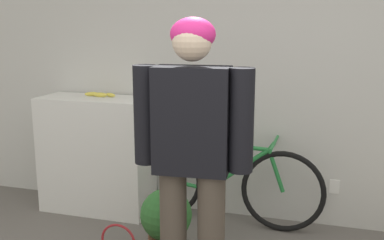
{
  "coord_description": "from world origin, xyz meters",
  "views": [
    {
      "loc": [
        0.41,
        -1.43,
        1.69
      ],
      "look_at": [
        -0.31,
        1.0,
        1.14
      ],
      "focal_mm": 42.0,
      "sensor_mm": 36.0,
      "label": 1
    }
  ],
  "objects_px": {
    "banana": "(100,94)",
    "potted_plant": "(166,220)",
    "person": "(192,144)",
    "bicycle": "(221,182)"
  },
  "relations": [
    {
      "from": "person",
      "to": "potted_plant",
      "type": "distance_m",
      "value": 0.91
    },
    {
      "from": "bicycle",
      "to": "banana",
      "type": "relative_size",
      "value": 5.46
    },
    {
      "from": "person",
      "to": "banana",
      "type": "height_order",
      "value": "person"
    },
    {
      "from": "person",
      "to": "potted_plant",
      "type": "xyz_separation_m",
      "value": [
        -0.33,
        0.45,
        -0.72
      ]
    },
    {
      "from": "bicycle",
      "to": "banana",
      "type": "bearing_deg",
      "value": 179.07
    },
    {
      "from": "potted_plant",
      "to": "bicycle",
      "type": "bearing_deg",
      "value": 68.57
    },
    {
      "from": "person",
      "to": "banana",
      "type": "bearing_deg",
      "value": 131.87
    },
    {
      "from": "banana",
      "to": "potted_plant",
      "type": "height_order",
      "value": "banana"
    },
    {
      "from": "bicycle",
      "to": "person",
      "type": "bearing_deg",
      "value": -85.31
    },
    {
      "from": "person",
      "to": "banana",
      "type": "distance_m",
      "value": 1.66
    }
  ]
}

